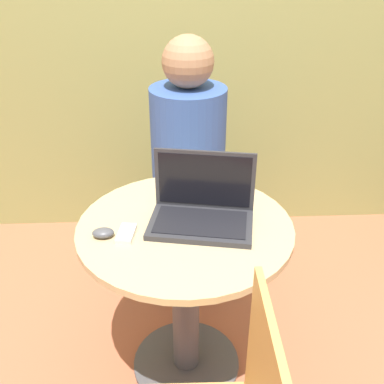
{
  "coord_description": "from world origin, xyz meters",
  "views": [
    {
      "loc": [
        -0.04,
        -1.3,
        1.57
      ],
      "look_at": [
        0.03,
        0.05,
        0.81
      ],
      "focal_mm": 42.0,
      "sensor_mm": 36.0,
      "label": 1
    }
  ],
  "objects": [
    {
      "name": "laptop",
      "position": [
        0.06,
        0.02,
        0.76
      ],
      "size": [
        0.39,
        0.28,
        0.24
      ],
      "color": "#2D2D33",
      "rests_on": "round_table"
    },
    {
      "name": "back_wall",
      "position": [
        0.0,
        1.15,
        1.3
      ],
      "size": [
        7.0,
        0.05,
        2.6
      ],
      "color": "#939956",
      "rests_on": "ground_plane"
    },
    {
      "name": "round_table",
      "position": [
        0.0,
        0.0,
        0.49
      ],
      "size": [
        0.75,
        0.75,
        0.71
      ],
      "color": "#4C4C51",
      "rests_on": "ground_plane"
    },
    {
      "name": "ground_plane",
      "position": [
        0.0,
        0.0,
        0.0
      ],
      "size": [
        12.0,
        12.0,
        0.0
      ],
      "primitive_type": "plane",
      "color": "#B26042"
    },
    {
      "name": "person_seated",
      "position": [
        0.04,
        0.63,
        0.52
      ],
      "size": [
        0.35,
        0.53,
        1.24
      ],
      "color": "#4C4742",
      "rests_on": "ground_plane"
    },
    {
      "name": "cell_phone",
      "position": [
        -0.2,
        -0.06,
        0.71
      ],
      "size": [
        0.07,
        0.11,
        0.02
      ],
      "color": "silver",
      "rests_on": "round_table"
    },
    {
      "name": "computer_mouse",
      "position": [
        -0.27,
        -0.06,
        0.72
      ],
      "size": [
        0.07,
        0.05,
        0.03
      ],
      "color": "#4C4C51",
      "rests_on": "round_table"
    }
  ]
}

